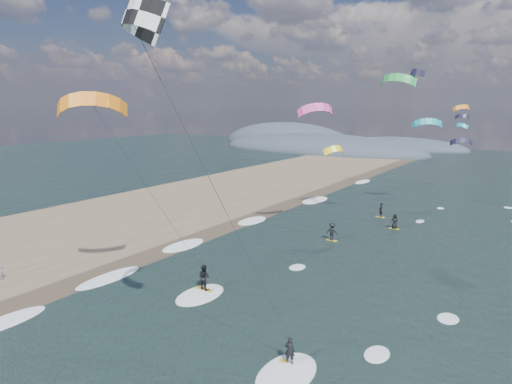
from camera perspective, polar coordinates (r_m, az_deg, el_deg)
The scene contains 9 objects.
ground at distance 25.00m, azimuth -14.93°, elevation -20.99°, with size 260.00×260.00×0.00m, color black.
sand_strip at distance 48.56m, azimuth -24.49°, elevation -5.37°, with size 26.00×240.00×0.00m, color brown.
wet_sand_strip at distance 39.12m, azimuth -15.26°, elevation -8.71°, with size 3.00×240.00×0.00m, color #382D23.
coastal_hills at distance 136.41m, azimuth 7.88°, elevation 5.91°, with size 80.00×41.00×15.00m.
kitesurfer_near_a at distance 18.20m, azimuth -11.11°, elevation 10.34°, with size 7.52×9.08×17.66m.
kitesurfer_near_b at distance 28.45m, azimuth -16.88°, elevation 3.89°, with size 7.16×9.41×14.62m.
far_kitesurfers at distance 46.64m, azimuth 13.69°, elevation -4.18°, with size 5.00×12.43×1.82m.
bg_kite_field at distance 67.03m, azimuth 21.34°, elevation 9.81°, with size 13.68×65.08×11.17m.
shoreline_surf at distance 41.31m, azimuth -9.11°, elevation -7.34°, with size 2.40×79.40×0.11m.
Camera 1 is at (16.51, -13.24, 13.32)m, focal length 30.00 mm.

